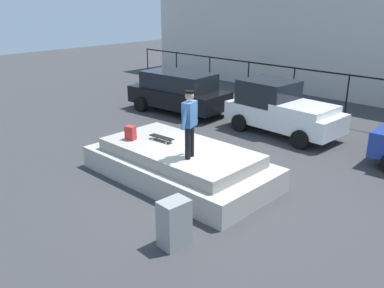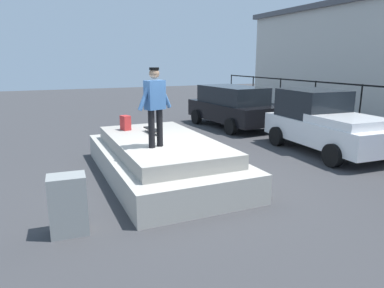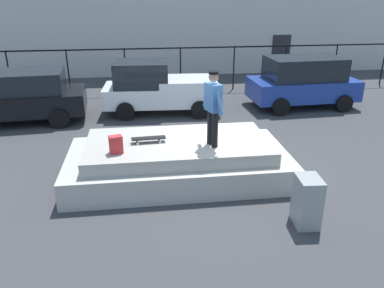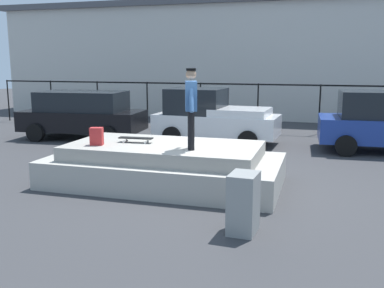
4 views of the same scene
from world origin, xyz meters
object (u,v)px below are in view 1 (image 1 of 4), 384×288
object	(u,v)px
skateboard	(162,137)
utility_box	(174,223)
backpack	(131,133)
car_black_hatchback_near	(179,91)
skateboarder	(190,120)
car_white_pickup_mid	(281,109)

from	to	relation	value
skateboard	utility_box	xyz separation A→B (m)	(2.96, -2.39, -0.54)
skateboard	backpack	bearing A→B (deg)	-143.90
skateboard	car_black_hatchback_near	xyz separation A→B (m)	(-4.29, 4.91, -0.12)
car_black_hatchback_near	skateboarder	bearing A→B (deg)	-42.60
skateboarder	skateboard	bearing A→B (deg)	165.63
skateboarder	backpack	world-z (taller)	skateboarder
skateboarder	utility_box	world-z (taller)	skateboarder
skateboard	utility_box	world-z (taller)	skateboard
skateboarder	backpack	bearing A→B (deg)	-175.93
skateboarder	skateboard	xyz separation A→B (m)	(-1.46, 0.37, -0.89)
car_black_hatchback_near	car_white_pickup_mid	world-z (taller)	car_white_pickup_mid
car_white_pickup_mid	car_black_hatchback_near	bearing A→B (deg)	-174.00
skateboarder	utility_box	bearing A→B (deg)	-53.22
car_black_hatchback_near	utility_box	xyz separation A→B (m)	(7.25, -7.30, -0.42)
skateboard	utility_box	bearing A→B (deg)	-38.86
car_black_hatchback_near	backpack	bearing A→B (deg)	-56.77
skateboarder	car_white_pickup_mid	distance (m)	5.95
backpack	car_white_pickup_mid	bearing A→B (deg)	-116.33
skateboard	backpack	world-z (taller)	backpack
skateboarder	skateboard	world-z (taller)	skateboarder
car_black_hatchback_near	car_white_pickup_mid	size ratio (longest dim) A/B	1.05
backpack	utility_box	world-z (taller)	backpack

